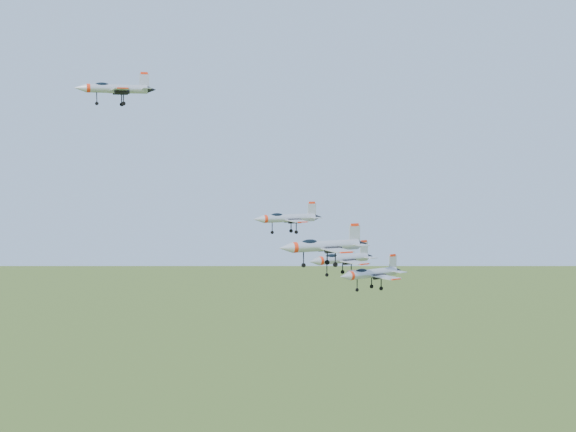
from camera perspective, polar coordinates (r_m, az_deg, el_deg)
name	(u,v)px	position (r m, az deg, el deg)	size (l,w,h in m)	color
jet_lead	(115,89)	(118.90, -12.23, 8.85)	(11.69, 9.62, 3.13)	#ADB1BA
jet_left_high	(287,218)	(121.01, -0.06, -0.14)	(11.26, 9.27, 3.02)	#ADB1BA
jet_right_high	(323,246)	(103.75, 2.50, -2.12)	(12.86, 10.63, 3.44)	#ADB1BA
jet_left_low	(341,259)	(122.09, 3.78, -3.05)	(12.09, 10.19, 3.25)	#ADB1BA
jet_right_low	(371,273)	(106.64, 5.90, -4.07)	(10.58, 8.95, 2.86)	#ADB1BA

